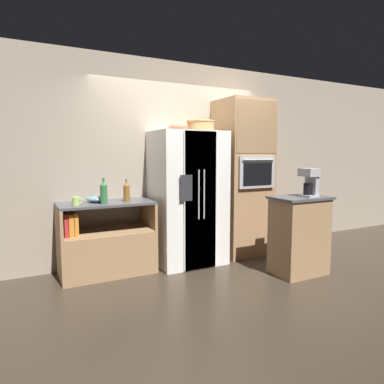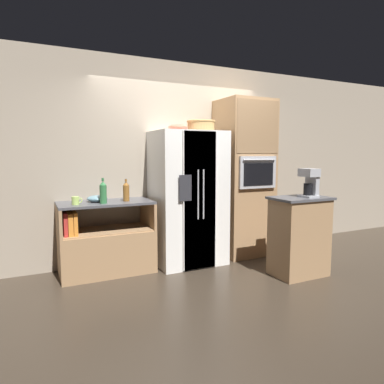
# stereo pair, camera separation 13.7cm
# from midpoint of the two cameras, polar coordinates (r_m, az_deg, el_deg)

# --- Properties ---
(ground_plane) EXTENTS (20.00, 20.00, 0.00)m
(ground_plane) POSITION_cam_midpoint_polar(r_m,az_deg,el_deg) (4.87, 0.69, -11.59)
(ground_plane) COLOR #382D23
(wall_back) EXTENTS (12.00, 0.06, 2.80)m
(wall_back) POSITION_cam_midpoint_polar(r_m,az_deg,el_deg) (5.02, -1.44, 5.20)
(wall_back) COLOR tan
(wall_back) RESTS_ON ground_plane
(counter_left) EXTENTS (1.15, 0.60, 0.91)m
(counter_left) POSITION_cam_midpoint_polar(r_m,az_deg,el_deg) (4.50, -13.38, -8.84)
(counter_left) COLOR #A87F56
(counter_left) RESTS_ON ground_plane
(refrigerator) EXTENTS (0.93, 0.77, 1.80)m
(refrigerator) POSITION_cam_midpoint_polar(r_m,az_deg,el_deg) (4.68, 0.16, -1.00)
(refrigerator) COLOR white
(refrigerator) RESTS_ON ground_plane
(wall_oven) EXTENTS (0.74, 0.72, 2.28)m
(wall_oven) POSITION_cam_midpoint_polar(r_m,az_deg,el_deg) (5.16, 9.39, 2.31)
(wall_oven) COLOR #A87F56
(wall_oven) RESTS_ON ground_plane
(island_counter) EXTENTS (0.71, 0.47, 0.98)m
(island_counter) POSITION_cam_midpoint_polar(r_m,az_deg,el_deg) (4.48, 18.27, -6.99)
(island_counter) COLOR #A87F56
(island_counter) RESTS_ON ground_plane
(wicker_basket) EXTENTS (0.39, 0.39, 0.15)m
(wicker_basket) POSITION_cam_midpoint_polar(r_m,az_deg,el_deg) (4.71, 2.35, 11.01)
(wicker_basket) COLOR tan
(wicker_basket) RESTS_ON refrigerator
(fruit_bowl) EXTENTS (0.27, 0.27, 0.08)m
(fruit_bowl) POSITION_cam_midpoint_polar(r_m,az_deg,el_deg) (4.52, -1.45, 10.71)
(fruit_bowl) COLOR #DB664C
(fruit_bowl) RESTS_ON refrigerator
(bottle_tall) EXTENTS (0.08, 0.08, 0.28)m
(bottle_tall) POSITION_cam_midpoint_polar(r_m,az_deg,el_deg) (4.38, -10.05, 0.11)
(bottle_tall) COLOR brown
(bottle_tall) RESTS_ON counter_left
(bottle_short) EXTENTS (0.08, 0.08, 0.31)m
(bottle_short) POSITION_cam_midpoint_polar(r_m,az_deg,el_deg) (4.24, -13.70, -0.02)
(bottle_short) COLOR #33723F
(bottle_short) RESTS_ON counter_left
(mug) EXTENTS (0.12, 0.09, 0.10)m
(mug) POSITION_cam_midpoint_polar(r_m,az_deg,el_deg) (4.24, -17.94, -1.37)
(mug) COLOR #B2D166
(mug) RESTS_ON counter_left
(mixing_bowl) EXTENTS (0.25, 0.25, 0.08)m
(mixing_bowl) POSITION_cam_midpoint_polar(r_m,az_deg,el_deg) (4.42, -14.67, -1.06)
(mixing_bowl) COLOR #668C99
(mixing_bowl) RESTS_ON counter_left
(coffee_maker) EXTENTS (0.17, 0.21, 0.35)m
(coffee_maker) POSITION_cam_midpoint_polar(r_m,az_deg,el_deg) (4.41, 19.91, 1.69)
(coffee_maker) COLOR #B2B2B7
(coffee_maker) RESTS_ON island_counter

